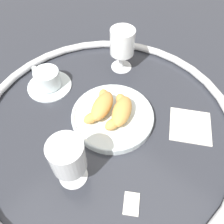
# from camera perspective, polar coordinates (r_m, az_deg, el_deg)

# --- Properties ---
(ground_plane) EXTENTS (2.20, 2.20, 0.00)m
(ground_plane) POSITION_cam_1_polar(r_m,az_deg,el_deg) (0.65, -1.30, -3.01)
(ground_plane) COLOR #2D3038
(table_chrome_rim) EXTENTS (0.71, 0.71, 0.02)m
(table_chrome_rim) POSITION_cam_1_polar(r_m,az_deg,el_deg) (0.64, -1.32, -2.40)
(table_chrome_rim) COLOR silver
(table_chrome_rim) RESTS_ON ground_plane
(pastry_plate) EXTENTS (0.23, 0.23, 0.02)m
(pastry_plate) POSITION_cam_1_polar(r_m,az_deg,el_deg) (0.65, -0.00, -0.91)
(pastry_plate) COLOR silver
(pastry_plate) RESTS_ON ground_plane
(croissant_large) EXTENTS (0.12, 0.10, 0.04)m
(croissant_large) POSITION_cam_1_polar(r_m,az_deg,el_deg) (0.62, 2.13, 0.19)
(croissant_large) COLOR #D6994C
(croissant_large) RESTS_ON pastry_plate
(croissant_small) EXTENTS (0.13, 0.09, 0.04)m
(croissant_small) POSITION_cam_1_polar(r_m,az_deg,el_deg) (0.63, -2.64, 1.46)
(croissant_small) COLOR #D6994C
(croissant_small) RESTS_ON pastry_plate
(coffee_cup_near) EXTENTS (0.14, 0.14, 0.06)m
(coffee_cup_near) POSITION_cam_1_polar(r_m,az_deg,el_deg) (0.75, -15.37, 7.48)
(coffee_cup_near) COLOR silver
(coffee_cup_near) RESTS_ON ground_plane
(juice_glass_left) EXTENTS (0.08, 0.08, 0.14)m
(juice_glass_left) POSITION_cam_1_polar(r_m,az_deg,el_deg) (0.50, -10.70, -10.96)
(juice_glass_left) COLOR white
(juice_glass_left) RESTS_ON ground_plane
(juice_glass_right) EXTENTS (0.08, 0.08, 0.14)m
(juice_glass_right) POSITION_cam_1_polar(r_m,az_deg,el_deg) (0.75, 2.51, 16.22)
(juice_glass_right) COLOR white
(juice_glass_right) RESTS_ON ground_plane
(sugar_packet) EXTENTS (0.06, 0.06, 0.01)m
(sugar_packet) POSITION_cam_1_polar(r_m,az_deg,el_deg) (0.55, 4.75, -21.27)
(sugar_packet) COLOR white
(sugar_packet) RESTS_ON ground_plane
(folded_napkin) EXTENTS (0.15, 0.15, 0.01)m
(folded_napkin) POSITION_cam_1_polar(r_m,az_deg,el_deg) (0.68, 18.54, -3.16)
(folded_napkin) COLOR silver
(folded_napkin) RESTS_ON ground_plane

